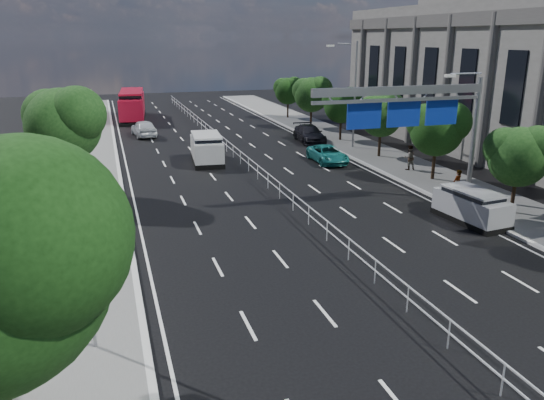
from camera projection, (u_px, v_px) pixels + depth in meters
name	position (u px, v px, depth m)	size (l,w,h in m)	color
ground	(395.00, 302.00, 19.50)	(160.00, 160.00, 0.00)	black
sidewalk_near	(62.00, 354.00, 16.18)	(5.00, 140.00, 0.14)	slate
kerb_near	(145.00, 340.00, 16.90)	(0.25, 140.00, 0.15)	silver
median_fence	(243.00, 159.00, 39.86)	(0.05, 85.00, 1.02)	silver
hedge_near	(19.00, 283.00, 20.14)	(1.00, 36.00, 0.44)	black
toilet_sign	(70.00, 265.00, 15.49)	(1.62, 0.18, 4.34)	gray
overhead_gantry	(417.00, 108.00, 28.94)	(10.24, 0.38, 7.45)	gray
streetlight_far	(352.00, 88.00, 44.67)	(2.78, 2.40, 9.00)	gray
civic_hall	(516.00, 75.00, 44.50)	(14.40, 36.00, 14.35)	slate
near_tree_back	(64.00, 121.00, 31.10)	(4.84, 4.51, 6.69)	black
far_tree_c	(520.00, 153.00, 28.07)	(3.52, 3.28, 4.94)	black
far_tree_d	(438.00, 127.00, 34.83)	(3.85, 3.59, 5.34)	black
far_tree_e	(382.00, 114.00, 41.71)	(3.63, 3.38, 5.13)	black
far_tree_f	(342.00, 103.00, 48.56)	(3.52, 3.28, 5.02)	black
far_tree_g	(312.00, 93.00, 55.32)	(3.96, 3.69, 5.45)	black
far_tree_h	(288.00, 89.00, 62.26)	(3.41, 3.18, 4.91)	black
white_minivan	(207.00, 149.00, 40.88)	(2.66, 5.28, 2.21)	black
red_bus	(132.00, 104.00, 62.24)	(3.64, 11.40, 3.35)	black
near_car_silver	(144.00, 128.00, 51.72)	(1.91, 4.74, 1.62)	silver
near_car_dark	(129.00, 101.00, 74.57)	(1.48, 4.24, 1.40)	black
silver_minivan	(472.00, 206.00, 27.71)	(2.18, 4.36, 1.75)	black
parked_car_teal	(328.00, 154.00, 40.97)	(2.14, 4.64, 1.29)	#176967
parked_car_dark	(309.00, 134.00, 49.00)	(2.12, 5.21, 1.51)	black
pedestrian_a	(457.00, 184.00, 31.33)	(0.63, 0.41, 1.73)	gray
pedestrian_b	(409.00, 158.00, 38.09)	(0.87, 0.67, 1.78)	gray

